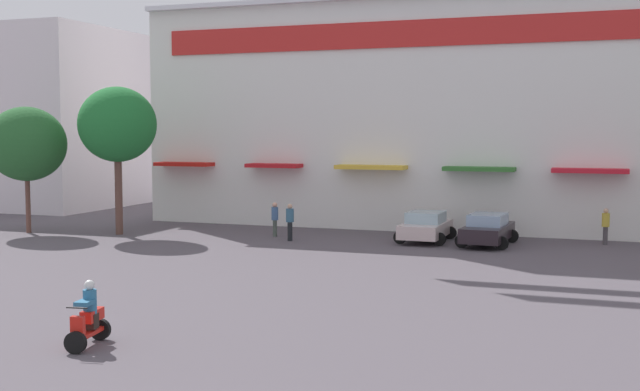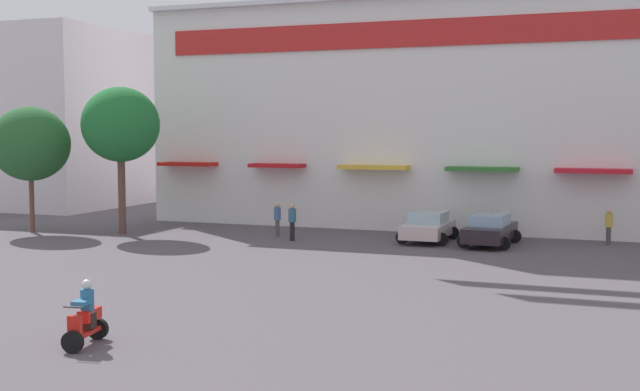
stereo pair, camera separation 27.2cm
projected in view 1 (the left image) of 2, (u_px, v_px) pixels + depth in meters
The scene contains 11 objects.
ground_plane at pixel (384, 306), 23.36m from camera, with size 128.00×128.00×0.00m, color #544D54.
colonial_building at pixel (494, 51), 43.84m from camera, with size 36.38×15.59×21.93m.
flank_building_left at pixel (49, 119), 54.13m from camera, with size 10.19×10.82×11.74m.
plaza_tree_0 at pixel (26, 144), 39.81m from camera, with size 4.13×3.53×6.29m.
plaza_tree_2 at pixel (117, 125), 39.11m from camera, with size 3.90×3.57×7.25m.
parked_car_0 at pixel (426, 226), 36.93m from camera, with size 2.43×3.89×1.39m.
parked_car_1 at pixel (488, 229), 35.73m from camera, with size 2.49×4.16×1.41m.
scooter_rider_4 at pixel (88, 319), 19.00m from camera, with size 0.74×1.46×1.58m.
pedestrian_0 at pixel (290, 220), 37.09m from camera, with size 0.38×0.38×1.73m.
pedestrian_2 at pixel (606, 224), 35.87m from camera, with size 0.47×0.47×1.64m.
pedestrian_4 at pixel (275, 217), 38.62m from camera, with size 0.42×0.42×1.66m.
Camera 1 is at (6.06, -9.29, 5.13)m, focal length 45.02 mm.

